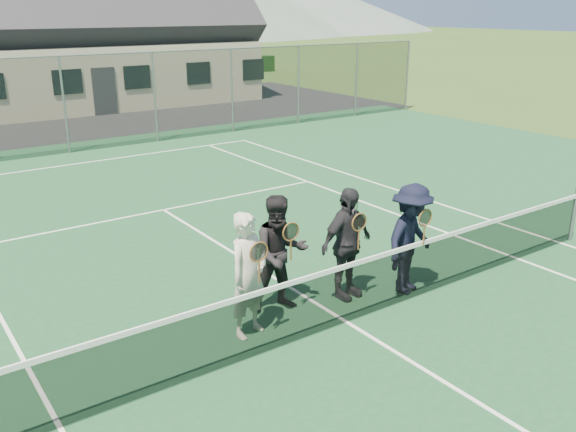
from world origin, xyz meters
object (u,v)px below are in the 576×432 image
clubhouse (79,16)px  tennis_net (348,290)px  player_a (249,275)px  player_c (347,244)px  player_b (280,254)px  player_d (410,239)px

clubhouse → tennis_net: bearing=-99.5°
tennis_net → player_a: player_a is taller
tennis_net → clubhouse: clubhouse is taller
tennis_net → player_c: 0.95m
player_b → tennis_net: bearing=-60.6°
player_a → player_b: 0.88m
player_b → player_c: same height
clubhouse → player_c: clubhouse is taller
player_a → player_c: (1.86, 0.12, -0.00)m
tennis_net → player_a: size_ratio=6.49×
clubhouse → player_a: (-5.32, -23.44, -3.07)m
tennis_net → player_a: (-1.32, 0.56, 0.38)m
player_a → player_c: same height
clubhouse → player_d: bearing=-96.0°
player_a → player_b: bearing=25.7°
tennis_net → player_b: (-0.53, 0.94, 0.38)m
clubhouse → player_b: 23.70m
player_c → player_d: bearing=-24.3°
tennis_net → clubhouse: 24.57m
player_a → player_b: size_ratio=1.00×
tennis_net → player_b: size_ratio=6.49×
player_b → clubhouse: bearing=78.9°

